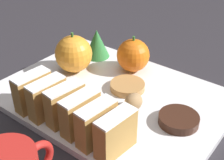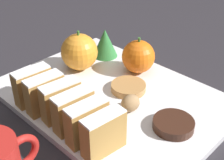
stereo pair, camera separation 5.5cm
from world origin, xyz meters
name	(u,v)px [view 2 (the right image)]	position (x,y,z in m)	size (l,w,h in m)	color
ground_plane	(112,99)	(0.00, 0.00, 0.00)	(6.00, 6.00, 0.00)	#28262B
serving_platter	(112,97)	(0.00, 0.00, 0.01)	(0.29, 0.40, 0.01)	white
stollen_slice_front	(104,133)	(-0.11, -0.09, 0.04)	(0.07, 0.03, 0.06)	#B28442
stollen_slice_second	(87,122)	(-0.11, -0.06, 0.04)	(0.07, 0.03, 0.06)	#B28442
stollen_slice_third	(73,111)	(-0.11, -0.02, 0.04)	(0.07, 0.03, 0.06)	#B28442
stollen_slice_fourth	(61,101)	(-0.10, 0.01, 0.04)	(0.07, 0.03, 0.06)	#B28442
stollen_slice_fifth	(45,94)	(-0.11, 0.05, 0.04)	(0.07, 0.03, 0.06)	#B28442
stollen_slice_sixth	(33,86)	(-0.11, 0.08, 0.04)	(0.07, 0.03, 0.06)	#B28442
orange_near	(79,52)	(0.02, 0.11, 0.05)	(0.07, 0.07, 0.08)	orange
orange_far	(138,57)	(0.10, 0.02, 0.05)	(0.07, 0.07, 0.07)	orange
walnut	(130,103)	(-0.01, -0.06, 0.03)	(0.03, 0.03, 0.03)	#9E7A51
chocolate_cookie	(172,125)	(0.00, -0.13, 0.02)	(0.06, 0.06, 0.01)	#381E14
gingerbread_cookie	(128,87)	(0.03, -0.01, 0.02)	(0.06, 0.06, 0.01)	#B27F47
evergreen_sprig	(105,43)	(0.10, 0.12, 0.04)	(0.05, 0.05, 0.06)	#2D7538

